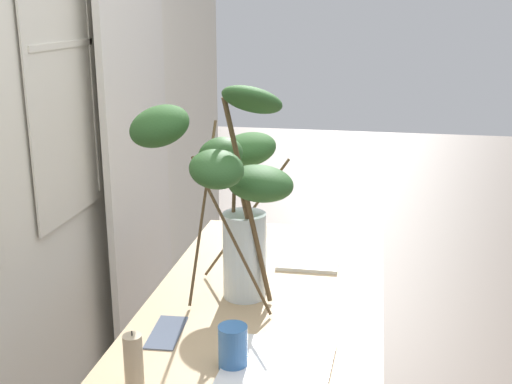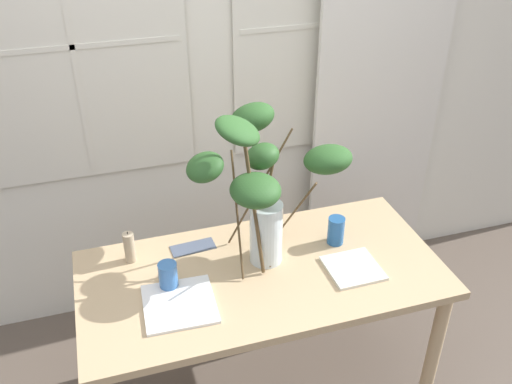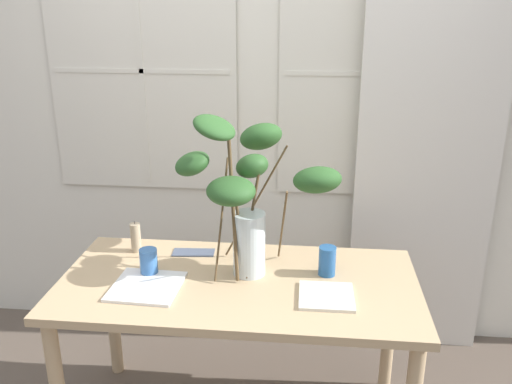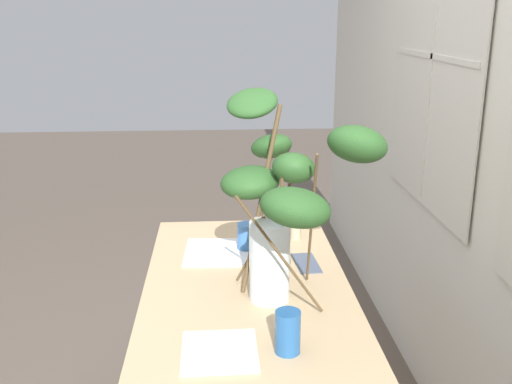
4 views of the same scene
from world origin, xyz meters
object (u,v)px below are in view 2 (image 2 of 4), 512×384
(vase_with_branches, at_px, (266,177))
(plate_square_left, at_px, (179,304))
(pillar_candle, at_px, (130,247))
(drinking_glass_blue_left, at_px, (168,276))
(drinking_glass_blue_right, at_px, (336,231))
(dining_table, at_px, (262,288))
(plate_square_right, at_px, (353,268))

(vase_with_branches, bearing_deg, plate_square_left, -152.68)
(pillar_candle, bearing_deg, drinking_glass_blue_left, -60.08)
(drinking_glass_blue_left, height_order, drinking_glass_blue_right, drinking_glass_blue_right)
(drinking_glass_blue_left, height_order, plate_square_left, drinking_glass_blue_left)
(vase_with_branches, distance_m, plate_square_left, 0.61)
(dining_table, xyz_separation_m, vase_with_branches, (0.05, 0.12, 0.48))
(vase_with_branches, height_order, drinking_glass_blue_right, vase_with_branches)
(vase_with_branches, bearing_deg, pillar_candle, 168.61)
(dining_table, distance_m, drinking_glass_blue_left, 0.42)
(vase_with_branches, height_order, plate_square_right, vase_with_branches)
(vase_with_branches, relative_size, drinking_glass_blue_right, 5.68)
(plate_square_right, distance_m, pillar_candle, 0.96)
(drinking_glass_blue_left, height_order, plate_square_right, drinking_glass_blue_left)
(vase_with_branches, relative_size, plate_square_left, 2.65)
(pillar_candle, bearing_deg, drinking_glass_blue_right, -8.93)
(vase_with_branches, xyz_separation_m, plate_square_right, (0.32, -0.22, -0.38))
(drinking_glass_blue_left, relative_size, pillar_candle, 0.78)
(dining_table, distance_m, plate_square_left, 0.40)
(vase_with_branches, height_order, plate_square_left, vase_with_branches)
(dining_table, distance_m, vase_with_branches, 0.50)
(dining_table, bearing_deg, drinking_glass_blue_right, 14.20)
(dining_table, xyz_separation_m, drinking_glass_blue_left, (-0.39, 0.01, 0.16))
(dining_table, xyz_separation_m, pillar_candle, (-0.52, 0.24, 0.17))
(drinking_glass_blue_left, xyz_separation_m, plate_square_right, (0.77, -0.12, -0.05))
(dining_table, xyz_separation_m, plate_square_right, (0.37, -0.10, 0.10))
(vase_with_branches, xyz_separation_m, drinking_glass_blue_left, (-0.45, -0.11, -0.33))
(drinking_glass_blue_right, xyz_separation_m, pillar_candle, (-0.90, 0.14, 0.01))
(vase_with_branches, bearing_deg, drinking_glass_blue_right, -4.49)
(dining_table, height_order, drinking_glass_blue_right, drinking_glass_blue_right)
(dining_table, relative_size, plate_square_left, 5.51)
(drinking_glass_blue_right, bearing_deg, plate_square_left, -165.40)
(vase_with_branches, xyz_separation_m, drinking_glass_blue_right, (0.32, -0.03, -0.32))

